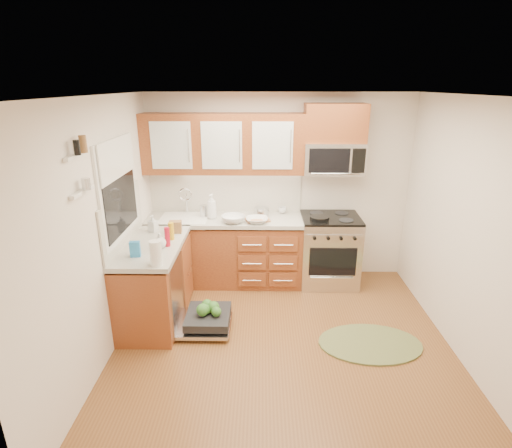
{
  "coord_description": "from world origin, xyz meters",
  "views": [
    {
      "loc": [
        -0.23,
        -3.54,
        2.6
      ],
      "look_at": [
        -0.3,
        0.85,
        1.05
      ],
      "focal_mm": 28.0,
      "sensor_mm": 36.0,
      "label": 1
    }
  ],
  "objects_px": {
    "rug": "(370,344)",
    "cutting_board": "(258,220)",
    "upper_cabinets": "(223,144)",
    "skillet": "(320,218)",
    "sink": "(185,227)",
    "cup": "(282,210)",
    "dishwasher": "(205,320)",
    "bowl_b": "(233,219)",
    "range": "(329,250)",
    "microwave": "(333,158)",
    "bowl_a": "(257,220)",
    "stock_pot": "(262,212)",
    "paper_towel_roll": "(156,253)"
  },
  "relations": [
    {
      "from": "stock_pot",
      "to": "bowl_a",
      "type": "distance_m",
      "value": 0.29
    },
    {
      "from": "microwave",
      "to": "dishwasher",
      "type": "distance_m",
      "value": 2.55
    },
    {
      "from": "cutting_board",
      "to": "paper_towel_roll",
      "type": "height_order",
      "value": "paper_towel_roll"
    },
    {
      "from": "upper_cabinets",
      "to": "cutting_board",
      "type": "relative_size",
      "value": 6.8
    },
    {
      "from": "dishwasher",
      "to": "paper_towel_roll",
      "type": "height_order",
      "value": "paper_towel_roll"
    },
    {
      "from": "sink",
      "to": "paper_towel_roll",
      "type": "bearing_deg",
      "value": -90.0
    },
    {
      "from": "rug",
      "to": "cutting_board",
      "type": "relative_size",
      "value": 3.59
    },
    {
      "from": "cup",
      "to": "paper_towel_roll",
      "type": "bearing_deg",
      "value": -127.95
    },
    {
      "from": "dishwasher",
      "to": "cutting_board",
      "type": "xyz_separation_m",
      "value": [
        0.58,
        1.03,
        0.84
      ]
    },
    {
      "from": "bowl_b",
      "to": "cup",
      "type": "height_order",
      "value": "bowl_b"
    },
    {
      "from": "range",
      "to": "bowl_b",
      "type": "relative_size",
      "value": 3.19
    },
    {
      "from": "sink",
      "to": "dishwasher",
      "type": "relative_size",
      "value": 0.89
    },
    {
      "from": "stock_pot",
      "to": "bowl_b",
      "type": "distance_m",
      "value": 0.46
    },
    {
      "from": "stock_pot",
      "to": "cup",
      "type": "distance_m",
      "value": 0.31
    },
    {
      "from": "skillet",
      "to": "cutting_board",
      "type": "xyz_separation_m",
      "value": [
        -0.79,
        0.02,
        -0.04
      ]
    },
    {
      "from": "range",
      "to": "rug",
      "type": "height_order",
      "value": "range"
    },
    {
      "from": "stock_pot",
      "to": "paper_towel_roll",
      "type": "distance_m",
      "value": 1.86
    },
    {
      "from": "skillet",
      "to": "range",
      "type": "bearing_deg",
      "value": 36.59
    },
    {
      "from": "paper_towel_roll",
      "to": "upper_cabinets",
      "type": "bearing_deg",
      "value": 71.78
    },
    {
      "from": "microwave",
      "to": "bowl_a",
      "type": "xyz_separation_m",
      "value": [
        -0.97,
        -0.3,
        -0.74
      ]
    },
    {
      "from": "rug",
      "to": "cutting_board",
      "type": "distance_m",
      "value": 2.0
    },
    {
      "from": "sink",
      "to": "cutting_board",
      "type": "distance_m",
      "value": 0.98
    },
    {
      "from": "paper_towel_roll",
      "to": "stock_pot",
      "type": "bearing_deg",
      "value": 56.79
    },
    {
      "from": "sink",
      "to": "bowl_b",
      "type": "relative_size",
      "value": 2.08
    },
    {
      "from": "cutting_board",
      "to": "microwave",
      "type": "bearing_deg",
      "value": 12.85
    },
    {
      "from": "upper_cabinets",
      "to": "range",
      "type": "height_order",
      "value": "upper_cabinets"
    },
    {
      "from": "dishwasher",
      "to": "sink",
      "type": "bearing_deg",
      "value": 109.2
    },
    {
      "from": "sink",
      "to": "bowl_a",
      "type": "height_order",
      "value": "bowl_a"
    },
    {
      "from": "paper_towel_roll",
      "to": "bowl_a",
      "type": "distance_m",
      "value": 1.6
    },
    {
      "from": "sink",
      "to": "dishwasher",
      "type": "bearing_deg",
      "value": -70.8
    },
    {
      "from": "upper_cabinets",
      "to": "cup",
      "type": "relative_size",
      "value": 18.67
    },
    {
      "from": "upper_cabinets",
      "to": "bowl_b",
      "type": "height_order",
      "value": "upper_cabinets"
    },
    {
      "from": "upper_cabinets",
      "to": "skillet",
      "type": "height_order",
      "value": "upper_cabinets"
    },
    {
      "from": "dishwasher",
      "to": "bowl_b",
      "type": "distance_m",
      "value": 1.32
    },
    {
      "from": "range",
      "to": "cutting_board",
      "type": "bearing_deg",
      "value": -174.1
    },
    {
      "from": "rug",
      "to": "bowl_b",
      "type": "distance_m",
      "value": 2.17
    },
    {
      "from": "stock_pot",
      "to": "bowl_a",
      "type": "relative_size",
      "value": 0.69
    },
    {
      "from": "rug",
      "to": "bowl_b",
      "type": "xyz_separation_m",
      "value": [
        -1.51,
        1.23,
        0.96
      ]
    },
    {
      "from": "cup",
      "to": "cutting_board",
      "type": "bearing_deg",
      "value": -136.29
    },
    {
      "from": "range",
      "to": "sink",
      "type": "height_order",
      "value": "range"
    },
    {
      "from": "upper_cabinets",
      "to": "microwave",
      "type": "bearing_deg",
      "value": -1.02
    },
    {
      "from": "dishwasher",
      "to": "paper_towel_roll",
      "type": "bearing_deg",
      "value": -140.63
    },
    {
      "from": "stock_pot",
      "to": "range",
      "type": "bearing_deg",
      "value": -6.63
    },
    {
      "from": "cutting_board",
      "to": "bowl_b",
      "type": "xyz_separation_m",
      "value": [
        -0.31,
        -0.08,
        0.04
      ]
    },
    {
      "from": "range",
      "to": "microwave",
      "type": "xyz_separation_m",
      "value": [
        0.0,
        0.12,
        1.23
      ]
    },
    {
      "from": "cup",
      "to": "bowl_b",
      "type": "bearing_deg",
      "value": -148.2
    },
    {
      "from": "range",
      "to": "skillet",
      "type": "distance_m",
      "value": 0.54
    },
    {
      "from": "sink",
      "to": "skillet",
      "type": "bearing_deg",
      "value": -3.7
    },
    {
      "from": "sink",
      "to": "skillet",
      "type": "relative_size",
      "value": 2.52
    },
    {
      "from": "skillet",
      "to": "paper_towel_roll",
      "type": "relative_size",
      "value": 0.97
    }
  ]
}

